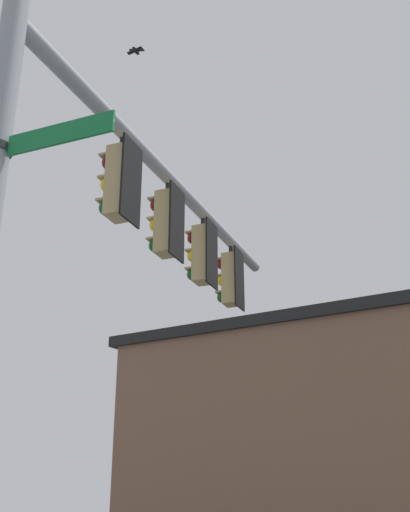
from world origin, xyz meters
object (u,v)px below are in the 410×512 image
(bird_flying, at_px, (136,51))
(traffic_light_mid_inner, at_px, (166,223))
(traffic_light_nearest_pole, at_px, (119,183))
(street_name_sign, at_px, (26,142))
(traffic_light_mid_outer, at_px, (202,255))
(traffic_light_arm_end, at_px, (230,279))

(bird_flying, bearing_deg, traffic_light_mid_inner, -88.25)
(bird_flying, bearing_deg, traffic_light_nearest_pole, -155.70)
(street_name_sign, bearing_deg, traffic_light_mid_outer, 3.17)
(traffic_light_mid_inner, bearing_deg, street_name_sign, -175.23)
(traffic_light_nearest_pole, xyz_separation_m, traffic_light_mid_inner, (1.47, -0.03, 0.00))
(traffic_light_arm_end, relative_size, street_name_sign, 0.87)
(traffic_light_nearest_pole, xyz_separation_m, traffic_light_arm_end, (4.42, -0.08, 0.00))
(traffic_light_arm_end, distance_m, street_name_sign, 6.86)
(traffic_light_mid_inner, relative_size, traffic_light_arm_end, 1.00)
(traffic_light_nearest_pole, xyz_separation_m, traffic_light_mid_outer, (2.95, -0.05, 0.00))
(street_name_sign, bearing_deg, bird_flying, 14.67)
(traffic_light_mid_outer, bearing_deg, traffic_light_arm_end, -1.03)
(traffic_light_mid_inner, bearing_deg, traffic_light_arm_end, -1.03)
(traffic_light_arm_end, xyz_separation_m, bird_flying, (-2.97, 0.74, 3.56))
(traffic_light_mid_outer, relative_size, traffic_light_arm_end, 1.00)
(traffic_light_mid_outer, distance_m, street_name_sign, 5.40)
(traffic_light_nearest_pole, bearing_deg, street_name_sign, -171.69)
(traffic_light_arm_end, bearing_deg, street_name_sign, -177.74)
(traffic_light_mid_inner, distance_m, bird_flying, 3.62)
(traffic_light_mid_inner, relative_size, bird_flying, 3.89)
(traffic_light_nearest_pole, xyz_separation_m, street_name_sign, (-2.38, -0.35, -0.81))
(traffic_light_mid_inner, xyz_separation_m, street_name_sign, (-3.86, -0.32, -0.81))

